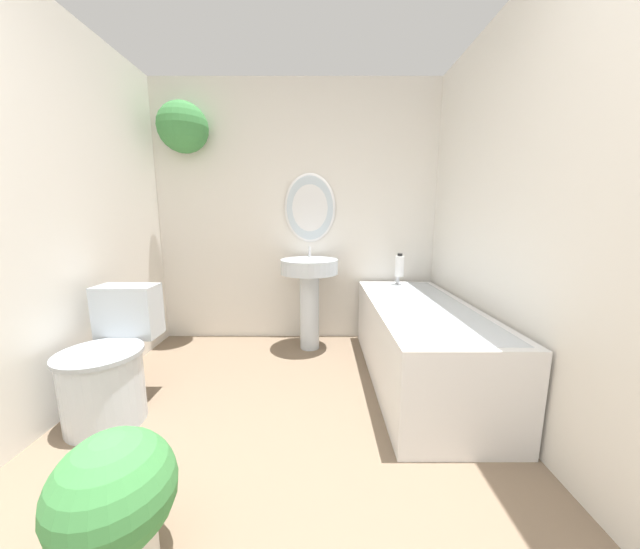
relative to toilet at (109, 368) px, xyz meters
The scene contains 8 objects.
wall_back 1.87m from the toilet, 56.76° to the left, with size 2.72×0.43×2.40m.
wall_left 0.95m from the toilet, 160.45° to the right, with size 0.06×2.96×2.40m.
wall_right 2.52m from the toilet, ahead, with size 0.06×2.96×2.40m.
toilet is the anchor object (origin of this frame).
pedestal_sink 1.56m from the toilet, 41.67° to the left, with size 0.50×0.50×0.92m.
bathtub 2.00m from the toilet, 12.56° to the left, with size 0.68×1.64×0.65m.
shampoo_bottle 2.29m from the toilet, 29.52° to the left, with size 0.08×0.08×0.21m.
potted_plant 1.04m from the toilet, 56.56° to the right, with size 0.38×0.38×0.49m.
Camera 1 is at (0.22, -0.23, 1.17)m, focal length 18.00 mm.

